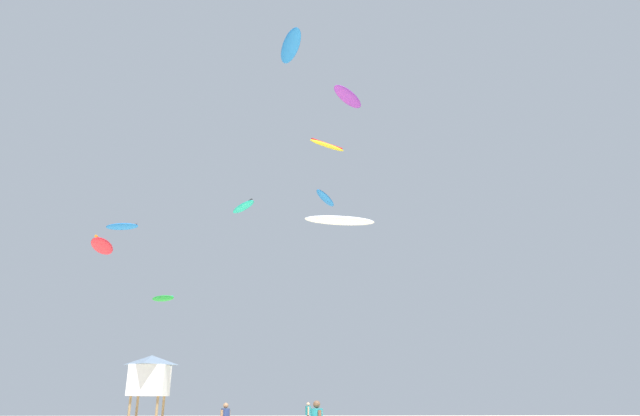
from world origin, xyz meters
The scene contains 11 objects.
person_left centered at (-0.37, 23.99, 0.91)m, with size 0.35×0.52×1.56m.
lifeguard_tower centered at (-9.60, 19.75, 3.05)m, with size 2.30×2.30×4.15m.
kite_aloft_0 centered at (-5.20, 23.99, 14.97)m, with size 2.33×3.17×0.43m.
kite_aloft_1 centered at (-11.71, 29.63, 9.26)m, with size 2.16×1.53×0.53m.
kite_aloft_2 centered at (-14.35, 22.51, 11.47)m, with size 1.54×4.06×0.75m.
kite_aloft_3 centered at (-17.33, 34.80, 16.77)m, with size 3.25×1.50×0.63m.
kite_aloft_4 centered at (3.19, 29.66, 27.82)m, with size 3.66×4.40×0.82m.
kite_aloft_5 centered at (1.50, 33.53, 24.79)m, with size 3.94×3.19×0.92m.
kite_aloft_6 centered at (-1.95, 21.45, 27.13)m, with size 2.39×4.67×0.96m.
kite_aloft_7 centered at (1.25, 16.73, 11.59)m, with size 4.28×1.69×0.42m.
kite_aloft_8 centered at (1.33, 34.05, 19.57)m, with size 2.66×4.60×0.92m.
Camera 1 is at (-1.21, -13.33, 1.54)m, focal length 30.48 mm.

